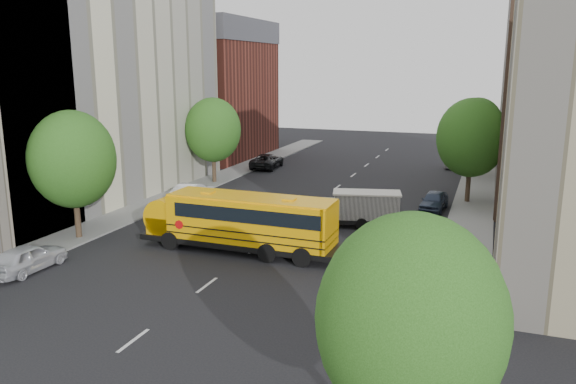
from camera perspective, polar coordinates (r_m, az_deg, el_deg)
The scene contains 20 objects.
ground at distance 34.72m, azimuth -1.97°, elevation -4.77°, with size 120.00×120.00×0.00m, color black.
sidewalk_left at distance 44.23m, azimuth -13.43°, elevation -1.20°, with size 3.00×80.00×0.12m, color slate.
sidewalk_right at distance 37.16m, azimuth 17.80°, elevation -4.11°, with size 3.00×80.00×0.12m, color slate.
lane_markings at distance 43.80m, azimuth 2.95°, elevation -1.07°, with size 0.15×64.00×0.01m, color silver.
building_left_cream at distance 47.70m, azimuth -20.05°, elevation 11.45°, with size 10.00×26.00×20.00m, color beige.
building_left_redbrick at distance 66.24m, azimuth -7.43°, elevation 9.21°, with size 10.00×15.00×13.00m, color maroon.
building_right_far at distance 50.98m, azimuth 26.72°, elevation 9.78°, with size 10.00×22.00×18.00m, color tan.
street_tree_1 at distance 35.97m, azimuth -21.04°, elevation 3.11°, with size 5.12×5.12×7.90m.
street_tree_2 at distance 50.79m, azimuth -7.63°, elevation 6.27°, with size 4.99×4.99×7.71m.
street_tree_3 at distance 14.08m, azimuth 12.36°, elevation -12.66°, with size 4.61×4.61×7.11m.
street_tree_4 at distance 45.01m, azimuth 18.14°, elevation 5.26°, with size 5.25×5.25×8.10m.
street_tree_5 at distance 56.98m, azimuth 18.62°, elevation 6.28°, with size 4.86×4.86×7.51m.
school_bus at distance 32.15m, azimuth -5.07°, elevation -2.76°, with size 11.94×3.07×3.36m.
safari_truck at distance 37.37m, azimuth 7.29°, elevation -1.62°, with size 5.78×3.17×2.35m.
parked_car_0 at distance 32.13m, azimuth -24.91°, elevation -6.07°, with size 1.73×4.30×1.47m, color silver.
parked_car_1 at distance 44.64m, azimuth -9.73°, elevation -0.01°, with size 1.56×4.47×1.47m, color white.
parked_car_2 at distance 58.52m, azimuth -2.14°, elevation 3.18°, with size 2.49×5.40×1.50m, color black.
parked_car_3 at distance 22.95m, azimuth 11.23°, elevation -12.37°, with size 2.20×5.41×1.57m, color maroon.
parked_car_4 at distance 42.71m, azimuth 14.61°, elevation -0.88°, with size 1.64×4.07×1.39m, color #2D394F.
parked_car_5 at distance 61.20m, azimuth 16.47°, elevation 3.02°, with size 1.42×4.08×1.34m, color gray.
Camera 1 is at (12.51, -30.67, 10.42)m, focal length 35.00 mm.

